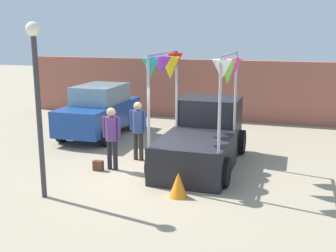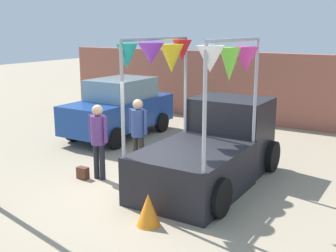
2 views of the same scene
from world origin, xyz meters
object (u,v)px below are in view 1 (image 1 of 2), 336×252
(person_vendor, at_px, (138,125))
(folded_kite_bundle_tangerine, at_px, (178,185))
(vendor_truck, at_px, (203,133))
(person_customer, at_px, (112,132))
(handbag, at_px, (98,166))
(street_lamp, at_px, (37,86))
(parked_car, at_px, (100,111))

(person_vendor, relative_size, folded_kite_bundle_tangerine, 2.97)
(vendor_truck, height_order, person_customer, vendor_truck)
(person_customer, xyz_separation_m, folded_kite_bundle_tangerine, (2.32, -1.38, -0.78))
(person_vendor, relative_size, handbag, 6.37)
(person_customer, relative_size, folded_kite_bundle_tangerine, 2.96)
(person_vendor, distance_m, handbag, 1.73)
(street_lamp, bearing_deg, person_customer, 73.37)
(person_vendor, distance_m, street_lamp, 3.86)
(vendor_truck, relative_size, folded_kite_bundle_tangerine, 6.75)
(vendor_truck, distance_m, folded_kite_bundle_tangerine, 2.78)
(person_vendor, bearing_deg, handbag, -119.91)
(person_vendor, bearing_deg, parked_car, 135.66)
(parked_car, relative_size, street_lamp, 0.99)
(person_customer, bearing_deg, parked_car, 121.15)
(vendor_truck, bearing_deg, parked_car, 154.00)
(person_vendor, bearing_deg, street_lamp, -107.51)
(parked_car, xyz_separation_m, street_lamp, (1.40, -5.79, 1.68))
(vendor_truck, distance_m, handbag, 3.14)
(person_customer, distance_m, person_vendor, 1.12)
(parked_car, relative_size, folded_kite_bundle_tangerine, 6.67)
(parked_car, distance_m, folded_kite_bundle_tangerine, 6.59)
(person_vendor, height_order, handbag, person_vendor)
(person_customer, distance_m, street_lamp, 2.87)
(street_lamp, bearing_deg, vendor_truck, 50.87)
(handbag, height_order, folded_kite_bundle_tangerine, folded_kite_bundle_tangerine)
(person_vendor, xyz_separation_m, handbag, (-0.72, -1.26, -0.95))
(person_customer, height_order, folded_kite_bundle_tangerine, person_customer)
(vendor_truck, bearing_deg, person_vendor, -171.74)
(person_vendor, height_order, folded_kite_bundle_tangerine, person_vendor)
(handbag, distance_m, street_lamp, 3.28)
(parked_car, xyz_separation_m, person_customer, (2.10, -3.47, 0.13))
(parked_car, distance_m, person_customer, 4.05)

